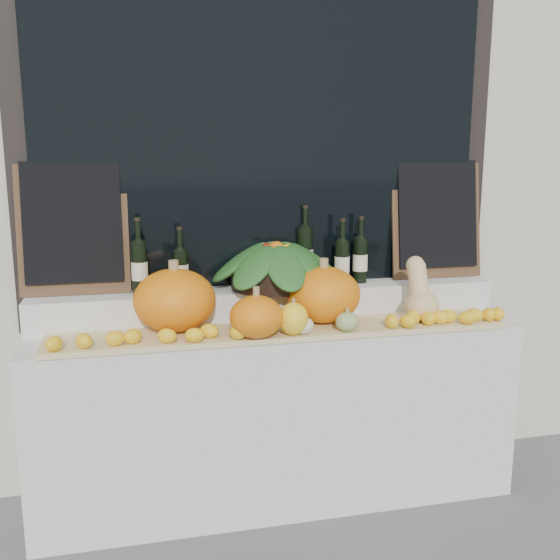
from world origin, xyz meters
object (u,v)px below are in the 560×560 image
at_px(pumpkin_left, 175,300).
at_px(butternut_squash, 420,295).
at_px(pumpkin_right, 323,294).
at_px(produce_bowl, 277,265).
at_px(wine_bottle_tall, 305,255).

distance_m(pumpkin_left, butternut_squash, 1.16).
height_order(pumpkin_right, produce_bowl, produce_bowl).
xyz_separation_m(butternut_squash, produce_bowl, (-0.65, 0.26, 0.13)).
height_order(pumpkin_left, produce_bowl, produce_bowl).
xyz_separation_m(pumpkin_right, wine_bottle_tall, (-0.02, 0.27, 0.15)).
distance_m(butternut_squash, wine_bottle_tall, 0.61).
bearing_deg(pumpkin_left, pumpkin_right, -0.41).
distance_m(pumpkin_right, produce_bowl, 0.29).
bearing_deg(butternut_squash, pumpkin_right, 172.82).
height_order(produce_bowl, wine_bottle_tall, wine_bottle_tall).
bearing_deg(pumpkin_right, produce_bowl, 132.67).
relative_size(produce_bowl, wine_bottle_tall, 1.73).
height_order(butternut_squash, wine_bottle_tall, wine_bottle_tall).
relative_size(pumpkin_right, wine_bottle_tall, 0.88).
bearing_deg(butternut_squash, pumpkin_left, 176.86).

